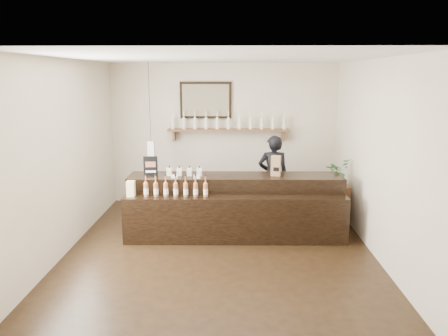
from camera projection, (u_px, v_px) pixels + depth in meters
name	position (u px, v px, depth m)	size (l,w,h in m)	color
ground	(220.00, 248.00, 6.62)	(5.00, 5.00, 0.00)	black
room_shell	(219.00, 136.00, 6.26)	(5.00, 5.00, 5.00)	beige
back_wall_decor	(216.00, 117.00, 8.58)	(2.66, 0.96, 1.69)	#56371D
counter	(235.00, 208.00, 7.08)	(3.47, 0.97, 1.13)	black
promo_sign	(151.00, 166.00, 7.05)	(0.23, 0.04, 0.32)	black
paper_bag	(276.00, 166.00, 7.04)	(0.17, 0.15, 0.33)	olive
tape_dispenser	(275.00, 173.00, 7.04)	(0.14, 0.09, 0.11)	#16499F
side_cabinet	(336.00, 204.00, 7.65)	(0.38, 0.51, 0.70)	#56371D
potted_plant	(337.00, 172.00, 7.53)	(0.41, 0.36, 0.46)	#2B6C2F
shopkeeper	(273.00, 171.00, 7.94)	(0.62, 0.41, 1.71)	black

